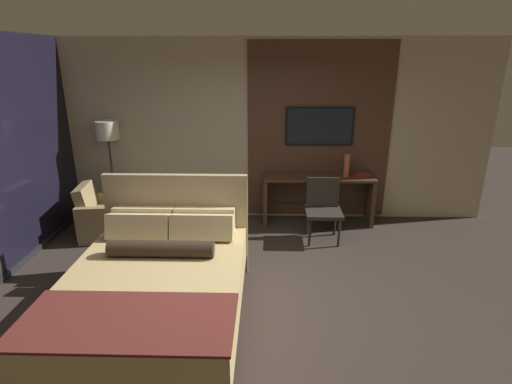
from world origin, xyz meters
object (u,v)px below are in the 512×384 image
(book, at_px, (363,175))
(bed, at_px, (158,289))
(armchair_by_window, at_px, (106,218))
(vase_tall, at_px, (347,165))
(tv, at_px, (319,126))
(floor_lamp, at_px, (108,138))
(desk, at_px, (318,191))
(desk_chair, at_px, (323,204))

(book, bearing_deg, bed, -134.63)
(armchair_by_window, height_order, vase_tall, vase_tall)
(tv, xyz_separation_m, floor_lamp, (-3.22, -0.18, -0.17))
(desk, relative_size, vase_tall, 4.81)
(book, bearing_deg, desk_chair, -138.72)
(tv, relative_size, vase_tall, 2.94)
(desk, bearing_deg, desk_chair, -89.58)
(desk_chair, xyz_separation_m, book, (0.67, 0.59, 0.27))
(desk_chair, bearing_deg, armchair_by_window, 179.94)
(bed, distance_m, desk_chair, 2.73)
(bed, height_order, tv, tv)
(floor_lamp, bearing_deg, bed, -62.29)
(desk, xyz_separation_m, armchair_by_window, (-3.16, -0.57, -0.25))
(vase_tall, bearing_deg, book, 8.78)
(desk, bearing_deg, vase_tall, -5.76)
(armchair_by_window, distance_m, vase_tall, 3.68)
(bed, xyz_separation_m, desk, (1.86, 2.58, 0.16))
(bed, distance_m, desk, 3.18)
(desk, xyz_separation_m, vase_tall, (0.41, -0.04, 0.43))
(armchair_by_window, bearing_deg, desk, -87.66)
(floor_lamp, bearing_deg, desk_chair, -10.54)
(desk_chair, distance_m, vase_tall, 0.81)
(desk_chair, xyz_separation_m, armchair_by_window, (-3.16, 0.03, -0.25))
(tv, xyz_separation_m, desk_chair, (0.00, -0.78, -0.98))
(bed, relative_size, vase_tall, 6.33)
(bed, height_order, desk, bed)
(armchair_by_window, bearing_deg, floor_lamp, -1.68)
(floor_lamp, xyz_separation_m, book, (3.90, -0.01, -0.55))
(desk_chair, height_order, floor_lamp, floor_lamp)
(armchair_by_window, bearing_deg, bed, -155.03)
(tv, bearing_deg, armchair_by_window, -166.58)
(bed, height_order, book, bed)
(desk, relative_size, tv, 1.63)
(desk, relative_size, armchair_by_window, 2.04)
(desk, distance_m, vase_tall, 0.60)
(bed, xyz_separation_m, armchair_by_window, (-1.30, 2.01, -0.09))
(bed, relative_size, book, 8.86)
(desk, bearing_deg, bed, -125.88)
(bed, height_order, desk_chair, bed)
(book, bearing_deg, floor_lamp, 179.88)
(bed, bearing_deg, vase_tall, 48.06)
(tv, distance_m, floor_lamp, 3.23)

